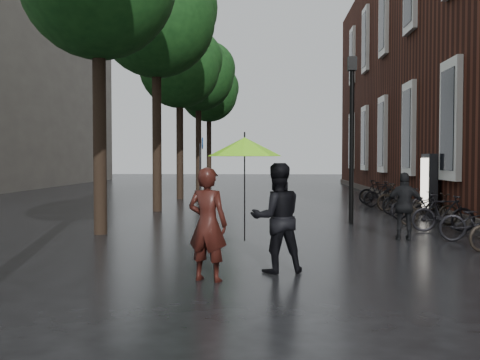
# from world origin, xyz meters

# --- Properties ---
(ground) EXTENTS (120.00, 120.00, 0.00)m
(ground) POSITION_xyz_m (0.00, 0.00, 0.00)
(ground) COLOR black
(street_trees) EXTENTS (4.33, 34.03, 8.91)m
(street_trees) POSITION_xyz_m (-3.99, 15.91, 6.34)
(street_trees) COLOR black
(street_trees) RESTS_ON ground
(person_burgundy) EXTENTS (0.73, 0.60, 1.73)m
(person_burgundy) POSITION_xyz_m (-0.90, 1.90, 0.86)
(person_burgundy) COLOR black
(person_burgundy) RESTS_ON ground
(person_black) EXTENTS (1.01, 0.88, 1.78)m
(person_black) POSITION_xyz_m (0.16, 2.59, 0.89)
(person_black) COLOR black
(person_black) RESTS_ON ground
(lime_umbrella) EXTENTS (1.15, 1.15, 1.69)m
(lime_umbrella) POSITION_xyz_m (-0.35, 2.18, 2.04)
(lime_umbrella) COLOR black
(lime_umbrella) RESTS_ON ground
(pedestrian_walking) EXTENTS (0.94, 0.49, 1.54)m
(pedestrian_walking) POSITION_xyz_m (3.11, 6.37, 0.77)
(pedestrian_walking) COLOR black
(pedestrian_walking) RESTS_ON ground
(parked_bicycles) EXTENTS (2.09, 13.93, 0.98)m
(parked_bicycles) POSITION_xyz_m (4.57, 11.05, 0.46)
(parked_bicycles) COLOR black
(parked_bicycles) RESTS_ON ground
(ad_lightbox) EXTENTS (0.31, 1.33, 2.01)m
(ad_lightbox) POSITION_xyz_m (5.25, 12.07, 1.01)
(ad_lightbox) COLOR black
(ad_lightbox) RESTS_ON ground
(lamp_post) EXTENTS (0.24, 0.24, 4.74)m
(lamp_post) POSITION_xyz_m (2.38, 9.62, 2.87)
(lamp_post) COLOR black
(lamp_post) RESTS_ON ground
(cycle_sign) EXTENTS (0.15, 0.50, 2.76)m
(cycle_sign) POSITION_xyz_m (-2.86, 17.23, 1.82)
(cycle_sign) COLOR #262628
(cycle_sign) RESTS_ON ground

